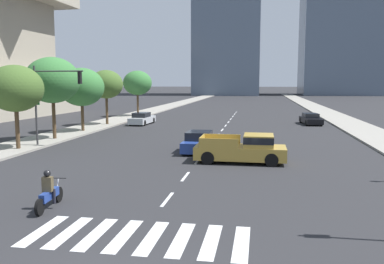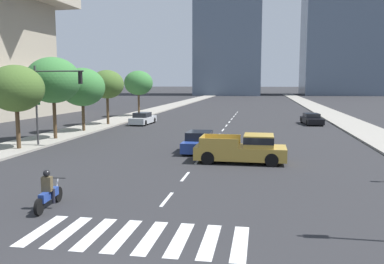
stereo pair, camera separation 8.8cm
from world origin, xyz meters
name	(u,v)px [view 1 (the left image)]	position (x,y,z in m)	size (l,w,h in m)	color
sidewalk_east	(373,135)	(13.55, 30.00, 0.07)	(4.00, 260.00, 0.15)	gray
sidewalk_west	(85,129)	(-13.55, 30.00, 0.07)	(4.00, 260.00, 0.15)	gray
crosswalk_near	(138,236)	(0.00, 3.85, 0.00)	(6.75, 2.73, 0.01)	silver
lane_divider_center	(222,130)	(0.00, 31.85, 0.00)	(0.14, 50.00, 0.01)	silver
motorcycle_lead	(49,193)	(-4.08, 5.96, 0.58)	(0.70, 2.25, 1.49)	black
pickup_truck	(245,149)	(2.79, 15.91, 0.81)	(5.28, 2.17, 1.67)	#B28E38
sedan_blue_0	(199,142)	(-0.40, 19.29, 0.63)	(1.90, 4.60, 1.39)	navy
sedan_black_1	(311,119)	(9.26, 38.87, 0.57)	(2.18, 4.79, 1.22)	black
sedan_silver_2	(142,119)	(-9.31, 35.65, 0.61)	(1.93, 4.72, 1.34)	#B7BABF
traffic_signal_far	(53,91)	(-10.98, 19.27, 4.03)	(4.00, 0.28, 5.71)	#333335
street_tree_nearest	(15,89)	(-12.75, 17.51, 4.25)	(3.74, 3.74, 5.70)	#4C3823
street_tree_second	(52,80)	(-12.75, 22.54, 4.83)	(4.30, 4.30, 6.52)	#4C3823
street_tree_third	(82,87)	(-12.75, 27.86, 4.22)	(4.17, 4.17, 5.85)	#4C3823
street_tree_fourth	(106,84)	(-12.75, 33.99, 4.43)	(3.60, 3.60, 5.83)	#4C3823
street_tree_fifth	(137,83)	(-12.75, 45.30, 4.56)	(3.86, 3.86, 6.07)	#4C3823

